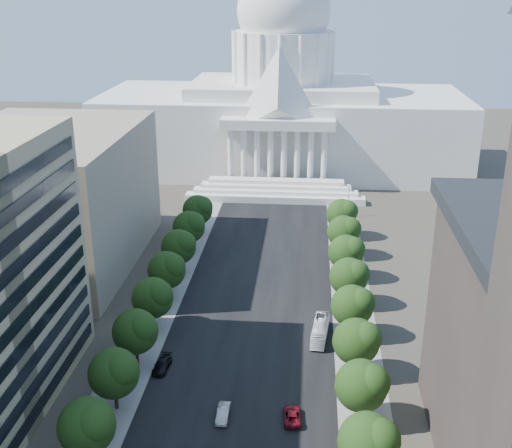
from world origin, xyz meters
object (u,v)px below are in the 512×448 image
(city_bus, at_px, (320,330))
(car_dark_b, at_px, (162,365))
(car_red, at_px, (292,416))
(car_silver, at_px, (223,413))

(city_bus, bearing_deg, car_dark_b, -148.43)
(car_dark_b, bearing_deg, car_red, -22.56)
(car_silver, distance_m, car_dark_b, 16.56)
(car_silver, xyz_separation_m, car_red, (10.07, 0.46, -0.07))
(car_red, height_order, city_bus, city_bus)
(car_silver, bearing_deg, car_red, 2.74)
(car_red, relative_size, city_bus, 0.51)
(car_silver, distance_m, city_bus, 27.93)
(car_red, distance_m, car_dark_b, 24.52)
(car_silver, relative_size, car_dark_b, 0.88)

